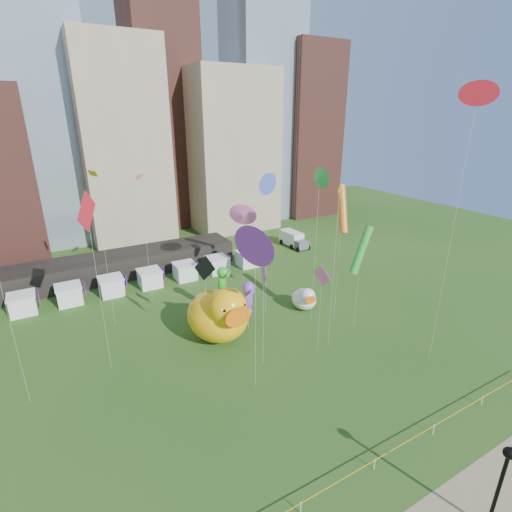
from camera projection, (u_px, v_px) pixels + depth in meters
skyline at (106, 117)px, 65.95m from camera, size 101.00×23.00×68.00m
pavilion at (103, 268)px, 54.49m from camera, size 38.00×6.00×3.20m
vendor_tents at (150, 279)px, 52.13m from camera, size 33.24×2.80×2.40m
caution_tape at (301, 505)px, 22.54m from camera, size 50.00×0.06×0.90m
big_duck at (220, 314)px, 39.27m from camera, size 6.48×8.52×6.46m
small_duck at (305, 298)px, 45.94m from camera, size 3.69×4.31×3.06m
seahorse_green at (222, 280)px, 43.37m from camera, size 1.56×1.80×6.13m
seahorse_purple at (249, 296)px, 40.99m from camera, size 1.48×1.78×5.57m
lamppost at (501, 480)px, 20.66m from camera, size 0.64×0.64×6.10m
box_truck at (293, 239)px, 67.83m from camera, size 2.60×6.08×2.56m
kite_0 at (87, 213)px, 30.57m from camera, size 1.81×2.87×16.57m
kite_1 at (322, 277)px, 35.37m from camera, size 0.52×1.96×9.19m
kite_2 at (205, 269)px, 37.15m from camera, size 1.26×2.42×9.51m
kite_3 at (361, 250)px, 39.66m from camera, size 3.07×1.37×11.48m
kite_4 at (94, 176)px, 37.34m from camera, size 0.80×1.76×17.02m
kite_6 at (342, 209)px, 39.67m from camera, size 1.97×2.96×15.35m
kite_7 at (264, 274)px, 33.12m from camera, size 0.95×2.35×10.54m
kite_9 at (140, 179)px, 43.46m from camera, size 1.28×1.62×15.78m
kite_11 at (320, 178)px, 38.32m from camera, size 0.64×2.11×17.18m
kite_12 at (340, 192)px, 33.62m from camera, size 1.35×1.45×16.34m
kite_13 at (267, 184)px, 40.32m from camera, size 2.17×1.29×16.37m
kite_15 at (255, 245)px, 28.94m from camera, size 0.97×3.07×14.39m
kite_16 at (478, 94)px, 28.85m from camera, size 1.25×1.65×24.53m
kite_17 at (242, 215)px, 50.71m from camera, size 1.84×2.46×10.97m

